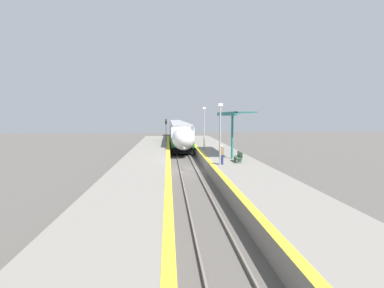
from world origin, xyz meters
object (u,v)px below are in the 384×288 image
at_px(lamppost_near, 220,129).
at_px(train, 178,131).
at_px(lamppost_mid, 204,125).
at_px(person_waiting, 221,154).
at_px(railway_signal, 166,131).
at_px(platform_bench, 239,157).

bearing_deg(lamppost_near, train, 94.41).
bearing_deg(train, lamppost_mid, -83.27).
bearing_deg(lamppost_mid, person_waiting, -89.19).
height_order(train, lamppost_near, lamppost_near).
distance_m(railway_signal, lamppost_near, 22.03).
distance_m(person_waiting, railway_signal, 21.88).
height_order(person_waiting, lamppost_near, lamppost_near).
relative_size(railway_signal, lamppost_mid, 0.89).
bearing_deg(platform_bench, train, 98.09).
bearing_deg(lamppost_near, lamppost_mid, 90.00).
xyz_separation_m(platform_bench, lamppost_near, (-1.82, -1.25, 2.36)).
bearing_deg(train, platform_bench, -81.91).
xyz_separation_m(train, railway_signal, (-2.07, -9.17, 0.48)).
distance_m(train, lamppost_mid, 20.27).
xyz_separation_m(train, lamppost_near, (2.37, -30.72, 1.63)).
bearing_deg(platform_bench, lamppost_mid, 100.96).
bearing_deg(lamppost_near, platform_bench, 34.46).
xyz_separation_m(platform_bench, person_waiting, (-1.67, -1.08, 0.34)).
distance_m(train, railway_signal, 9.41).
distance_m(person_waiting, lamppost_near, 2.03).
relative_size(train, lamppost_near, 8.69).
relative_size(train, lamppost_mid, 8.69).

